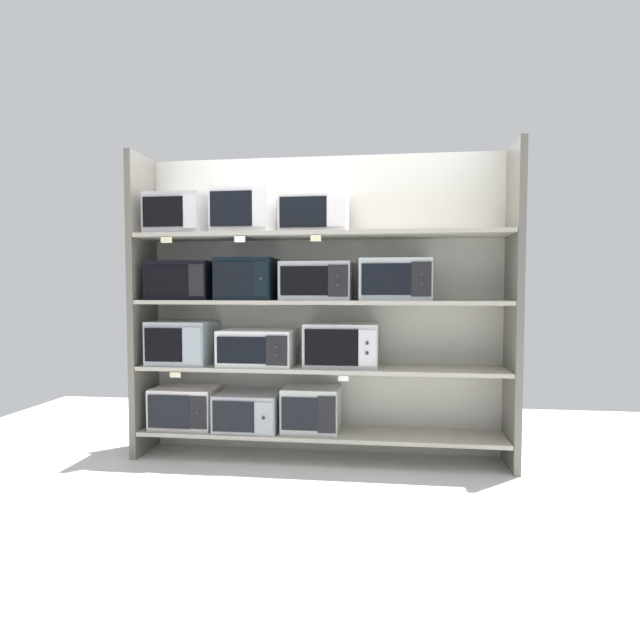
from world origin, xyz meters
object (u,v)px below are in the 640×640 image
object	(u,v)px
microwave_10	(179,215)
microwave_8	(317,281)
microwave_5	(341,345)
microwave_11	(243,212)
microwave_12	(314,215)
microwave_1	(249,411)
microwave_2	(311,409)
microwave_3	(183,342)
microwave_6	(183,281)
microwave_9	(395,280)
microwave_0	(185,407)
microwave_7	(248,279)
microwave_4	(258,347)

from	to	relation	value
microwave_10	microwave_8	bearing A→B (deg)	-0.01
microwave_5	microwave_11	distance (m)	1.25
microwave_12	microwave_1	bearing A→B (deg)	180.00
microwave_2	microwave_8	xyz separation A→B (m)	(0.05, -0.00, 0.97)
microwave_3	microwave_6	distance (m)	0.48
microwave_2	microwave_9	world-z (taller)	microwave_9
microwave_1	microwave_3	size ratio (longest dim) A/B	1.04
microwave_0	microwave_8	distance (m)	1.44
microwave_7	microwave_3	bearing A→B (deg)	179.98
microwave_2	microwave_10	world-z (taller)	microwave_10
microwave_7	microwave_12	size ratio (longest dim) A/B	0.85
microwave_11	microwave_4	bearing A→B (deg)	0.08
microwave_1	microwave_10	size ratio (longest dim) A/B	1.11
microwave_3	microwave_5	bearing A→B (deg)	-0.01
microwave_4	microwave_6	distance (m)	0.78
microwave_5	microwave_11	xyz separation A→B (m)	(-0.75, 0.00, 1.01)
microwave_6	microwave_9	distance (m)	1.64
microwave_5	microwave_6	bearing A→B (deg)	179.98
microwave_0	microwave_4	bearing A→B (deg)	0.03
microwave_1	microwave_3	world-z (taller)	microwave_3
microwave_0	microwave_6	bearing A→B (deg)	170.67
microwave_8	microwave_5	bearing A→B (deg)	-0.10
microwave_4	microwave_0	bearing A→B (deg)	-179.97
microwave_2	microwave_9	xyz separation A→B (m)	(0.63, -0.00, 0.98)
microwave_10	microwave_9	bearing A→B (deg)	-0.00
microwave_1	microwave_8	bearing A→B (deg)	0.02
microwave_1	microwave_10	xyz separation A→B (m)	(-0.55, 0.00, 1.51)
microwave_2	microwave_5	size ratio (longest dim) A/B	0.78
microwave_10	microwave_11	world-z (taller)	microwave_11
microwave_7	microwave_9	size ratio (longest dim) A/B	0.82
microwave_8	microwave_9	world-z (taller)	microwave_9
microwave_8	microwave_12	distance (m)	0.49
microwave_0	microwave_9	distance (m)	1.91
microwave_0	microwave_2	distance (m)	1.01
microwave_4	microwave_2	bearing A→B (deg)	0.01
microwave_9	microwave_10	world-z (taller)	microwave_10
microwave_11	microwave_3	bearing A→B (deg)	179.99
microwave_3	microwave_5	world-z (taller)	microwave_3
microwave_2	microwave_10	distance (m)	1.81
microwave_0	microwave_11	bearing A→B (deg)	0.02
microwave_3	microwave_6	bearing A→B (deg)	0.63
microwave_0	microwave_1	size ratio (longest dim) A/B	1.01
microwave_6	microwave_11	bearing A→B (deg)	-0.02
microwave_11	microwave_12	bearing A→B (deg)	-0.02
microwave_10	microwave_11	xyz separation A→B (m)	(0.51, -0.00, 0.01)
microwave_12	microwave_11	bearing A→B (deg)	179.98
microwave_6	microwave_7	xyz separation A→B (m)	(0.52, -0.00, 0.01)
microwave_2	microwave_4	xyz separation A→B (m)	(-0.41, -0.00, 0.47)
microwave_9	microwave_7	bearing A→B (deg)	-179.99
microwave_5	microwave_9	xyz separation A→B (m)	(0.40, 0.00, 0.49)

